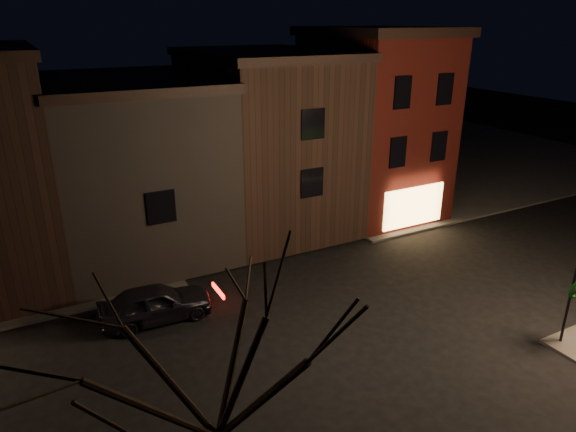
{
  "coord_description": "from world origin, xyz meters",
  "views": [
    {
      "loc": [
        -10.48,
        -14.61,
        10.99
      ],
      "look_at": [
        -0.95,
        3.29,
        3.2
      ],
      "focal_mm": 32.0,
      "sensor_mm": 36.0,
      "label": 1
    }
  ],
  "objects": [
    {
      "name": "row_building_b",
      "position": [
        -5.75,
        10.5,
        4.33
      ],
      "size": [
        7.8,
        10.3,
        8.4
      ],
      "color": "black",
      "rests_on": "ground"
    },
    {
      "name": "sidewalk_far_right",
      "position": [
        20.0,
        20.0,
        0.06
      ],
      "size": [
        30.0,
        30.0,
        0.12
      ],
      "primitive_type": "cube",
      "color": "#2D2B28",
      "rests_on": "ground"
    },
    {
      "name": "parked_car_a",
      "position": [
        -6.88,
        3.06,
        0.73
      ],
      "size": [
        4.37,
        1.9,
        1.47
      ],
      "primitive_type": "imported",
      "rotation": [
        0.0,
        0.0,
        1.53
      ],
      "color": "black",
      "rests_on": "ground"
    },
    {
      "name": "corner_building",
      "position": [
        8.0,
        9.47,
        5.4
      ],
      "size": [
        6.5,
        8.5,
        10.5
      ],
      "color": "#4E120D",
      "rests_on": "ground"
    },
    {
      "name": "bare_tree_left",
      "position": [
        -8.0,
        -7.0,
        5.43
      ],
      "size": [
        5.6,
        5.6,
        7.5
      ],
      "color": "black",
      "rests_on": "sidewalk_near_left"
    },
    {
      "name": "row_building_a",
      "position": [
        1.5,
        10.5,
        4.83
      ],
      "size": [
        7.3,
        10.3,
        9.4
      ],
      "color": "black",
      "rests_on": "ground"
    },
    {
      "name": "ground",
      "position": [
        0.0,
        0.0,
        0.0
      ],
      "size": [
        120.0,
        120.0,
        0.0
      ],
      "primitive_type": "plane",
      "color": "black",
      "rests_on": "ground"
    }
  ]
}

